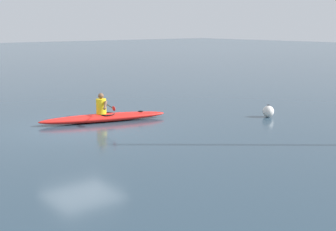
# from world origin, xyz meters

# --- Properties ---
(ground_plane) EXTENTS (160.00, 160.00, 0.00)m
(ground_plane) POSITION_xyz_m (0.00, 0.00, 0.00)
(ground_plane) COLOR #283D4C
(kayak) EXTENTS (4.83, 2.04, 0.30)m
(kayak) POSITION_xyz_m (-1.29, -0.53, 0.15)
(kayak) COLOR red
(kayak) RESTS_ON ground
(kayaker) EXTENTS (0.74, 2.31, 0.78)m
(kayaker) POSITION_xyz_m (-1.21, -0.55, 0.63)
(kayaker) COLOR yellow
(kayaker) RESTS_ON kayak
(mooring_buoy_red_near) EXTENTS (0.45, 0.45, 0.49)m
(mooring_buoy_red_near) POSITION_xyz_m (-6.78, 2.75, 0.23)
(mooring_buoy_red_near) COLOR silver
(mooring_buoy_red_near) RESTS_ON ground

